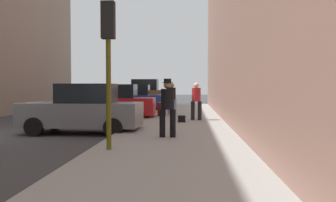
{
  "coord_description": "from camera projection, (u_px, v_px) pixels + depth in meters",
  "views": [
    {
      "loc": [
        6.49,
        -12.47,
        1.71
      ],
      "look_at": [
        5.55,
        3.41,
        1.06
      ],
      "focal_mm": 40.0,
      "sensor_mm": 36.0,
      "label": 1
    }
  ],
  "objects": [
    {
      "name": "parked_gray_coupe",
      "position": [
        83.0,
        110.0,
        13.41
      ],
      "size": [
        4.26,
        2.17,
        1.79
      ],
      "color": "slate",
      "rests_on": "ground_plane"
    },
    {
      "name": "pedestrian_in_jeans",
      "position": [
        172.0,
        97.0,
        20.19
      ],
      "size": [
        0.53,
        0.49,
        1.71
      ],
      "color": "#728CB2",
      "rests_on": "sidewalk"
    },
    {
      "name": "pedestrian_in_red_jacket",
      "position": [
        196.0,
        99.0,
        17.09
      ],
      "size": [
        0.52,
        0.46,
        1.71
      ],
      "color": "black",
      "rests_on": "sidewalk"
    },
    {
      "name": "parked_bronze_suv",
      "position": [
        143.0,
        94.0,
        30.74
      ],
      "size": [
        4.63,
        2.13,
        2.25
      ],
      "color": "brown",
      "rests_on": "ground_plane"
    },
    {
      "name": "parked_blue_sedan",
      "position": [
        133.0,
        99.0,
        25.01
      ],
      "size": [
        4.24,
        2.13,
        1.79
      ],
      "color": "navy",
      "rests_on": "ground_plane"
    },
    {
      "name": "ground_plane",
      "position": [
        2.0,
        135.0,
        12.89
      ],
      "size": [
        120.0,
        120.0,
        0.0
      ],
      "primitive_type": "plane",
      "color": "#38383A"
    },
    {
      "name": "traffic_light",
      "position": [
        108.0,
        43.0,
        9.07
      ],
      "size": [
        0.32,
        0.32,
        3.6
      ],
      "color": "#514C0F",
      "rests_on": "sidewalk"
    },
    {
      "name": "parked_red_hatchback",
      "position": [
        114.0,
        103.0,
        18.85
      ],
      "size": [
        4.23,
        2.11,
        1.79
      ],
      "color": "#B2191E",
      "rests_on": "ground_plane"
    },
    {
      "name": "rolling_suitcase",
      "position": [
        162.0,
        109.0,
        19.59
      ],
      "size": [
        0.42,
        0.6,
        1.04
      ],
      "color": "#591414",
      "rests_on": "sidewalk"
    },
    {
      "name": "sidewalk",
      "position": [
        175.0,
        135.0,
        12.54
      ],
      "size": [
        4.0,
        40.0,
        0.15
      ],
      "primitive_type": "cube",
      "color": "gray",
      "rests_on": "ground_plane"
    },
    {
      "name": "fire_hydrant",
      "position": [
        149.0,
        111.0,
        18.36
      ],
      "size": [
        0.42,
        0.22,
        0.7
      ],
      "color": "red",
      "rests_on": "sidewalk"
    },
    {
      "name": "pedestrian_with_fedora",
      "position": [
        168.0,
        105.0,
        11.33
      ],
      "size": [
        0.51,
        0.43,
        1.78
      ],
      "color": "black",
      "rests_on": "sidewalk"
    },
    {
      "name": "duffel_bag",
      "position": [
        182.0,
        119.0,
        16.18
      ],
      "size": [
        0.32,
        0.44,
        0.28
      ],
      "color": "black",
      "rests_on": "sidewalk"
    }
  ]
}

